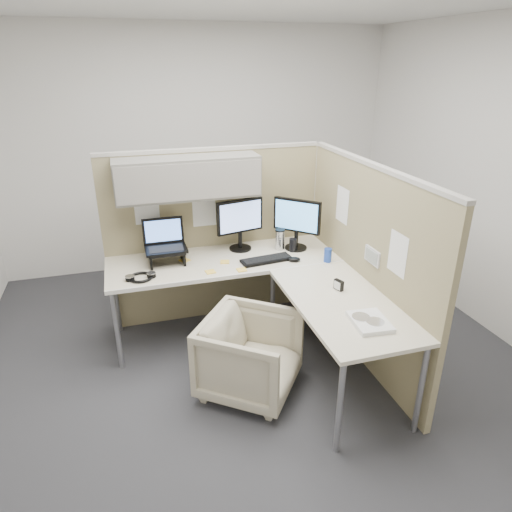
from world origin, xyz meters
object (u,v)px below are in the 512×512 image
object	(u,v)px
desk	(263,280)
keyboard	(266,260)
office_chair	(250,352)
monitor_left	(240,221)

from	to	relation	value
desk	keyboard	bearing A→B (deg)	67.12
office_chair	keyboard	bearing A→B (deg)	10.76
office_chair	desk	bearing A→B (deg)	8.77
monitor_left	keyboard	xyz separation A→B (m)	(0.14, -0.33, -0.26)
desk	keyboard	world-z (taller)	keyboard
monitor_left	keyboard	world-z (taller)	monitor_left
desk	keyboard	xyz separation A→B (m)	(0.11, 0.26, 0.05)
office_chair	keyboard	distance (m)	0.88
office_chair	keyboard	size ratio (longest dim) A/B	1.53
monitor_left	keyboard	distance (m)	0.44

